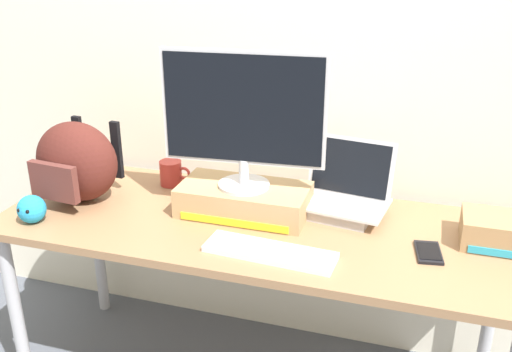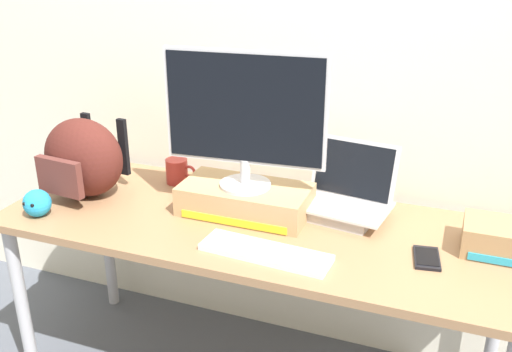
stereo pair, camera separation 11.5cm
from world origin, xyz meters
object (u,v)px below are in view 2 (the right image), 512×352
object	(u,v)px
messenger_backpack	(83,158)
plush_toy	(37,203)
coffee_mug	(177,171)
cell_phone	(427,258)
external_keyboard	(265,252)
desktop_monitor	(245,116)
toner_box_yellow	(245,199)
open_laptop	(346,203)

from	to	relation	value
messenger_backpack	plush_toy	world-z (taller)	messenger_backpack
coffee_mug	cell_phone	xyz separation A→B (m)	(1.03, -0.27, -0.05)
external_keyboard	cell_phone	distance (m)	0.51
desktop_monitor	coffee_mug	distance (m)	0.52
toner_box_yellow	plush_toy	world-z (taller)	toner_box_yellow
messenger_backpack	coffee_mug	world-z (taller)	messenger_backpack
open_laptop	cell_phone	bearing A→B (deg)	-25.88
external_keyboard	plush_toy	bearing A→B (deg)	-174.26
external_keyboard	plush_toy	xyz separation A→B (m)	(-0.88, -0.03, 0.04)
plush_toy	desktop_monitor	bearing A→B (deg)	22.50
open_laptop	messenger_backpack	bearing A→B (deg)	-162.03
coffee_mug	plush_toy	distance (m)	0.57
external_keyboard	messenger_backpack	size ratio (longest dim) A/B	1.23
messenger_backpack	coffee_mug	distance (m)	0.38
toner_box_yellow	cell_phone	size ratio (longest dim) A/B	3.13
desktop_monitor	toner_box_yellow	bearing A→B (deg)	91.65
toner_box_yellow	plush_toy	bearing A→B (deg)	-157.41
plush_toy	coffee_mug	bearing A→B (deg)	53.73
cell_phone	open_laptop	bearing A→B (deg)	137.06
toner_box_yellow	messenger_backpack	xyz separation A→B (m)	(-0.65, -0.07, 0.10)
messenger_backpack	coffee_mug	size ratio (longest dim) A/B	2.67
external_keyboard	toner_box_yellow	bearing A→B (deg)	127.30
messenger_backpack	cell_phone	size ratio (longest dim) A/B	2.35
open_laptop	messenger_backpack	size ratio (longest dim) A/B	0.98
cell_phone	messenger_backpack	bearing A→B (deg)	169.49
coffee_mug	cell_phone	size ratio (longest dim) A/B	0.88
open_laptop	external_keyboard	xyz separation A→B (m)	(-0.18, -0.37, -0.04)
coffee_mug	plush_toy	size ratio (longest dim) A/B	1.30
toner_box_yellow	open_laptop	world-z (taller)	open_laptop
plush_toy	messenger_backpack	bearing A→B (deg)	76.51
toner_box_yellow	desktop_monitor	distance (m)	0.32
toner_box_yellow	open_laptop	xyz separation A→B (m)	(0.35, 0.10, -0.00)
open_laptop	coffee_mug	bearing A→B (deg)	-176.68
cell_phone	plush_toy	xyz separation A→B (m)	(-1.37, -0.18, 0.05)
toner_box_yellow	coffee_mug	xyz separation A→B (m)	(-0.37, 0.16, -0.00)
toner_box_yellow	messenger_backpack	world-z (taller)	messenger_backpack
desktop_monitor	open_laptop	size ratio (longest dim) A/B	1.68
coffee_mug	desktop_monitor	bearing A→B (deg)	-24.06
external_keyboard	plush_toy	size ratio (longest dim) A/B	4.29
cell_phone	desktop_monitor	bearing A→B (deg)	161.93
toner_box_yellow	desktop_monitor	size ratio (longest dim) A/B	0.81
external_keyboard	open_laptop	bearing A→B (deg)	68.15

